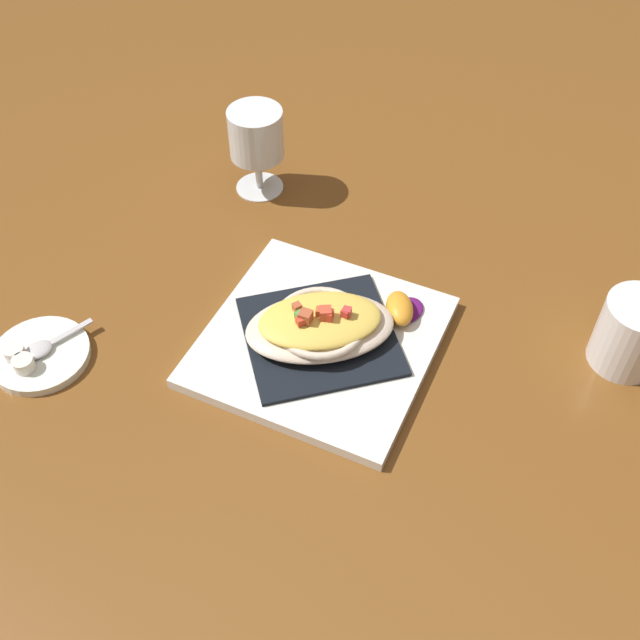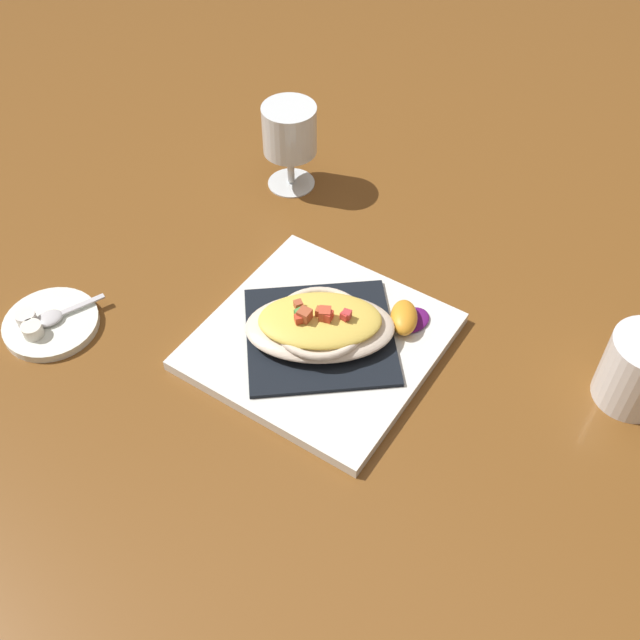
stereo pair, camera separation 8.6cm
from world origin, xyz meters
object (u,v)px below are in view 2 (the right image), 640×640
(orange_garnish, at_px, (405,318))
(creamer_saucer, at_px, (51,324))
(stemmed_glass, at_px, (290,134))
(spoon, at_px, (53,317))
(square_plate, at_px, (320,341))
(gratin_dish, at_px, (320,324))
(creamer_cup_0, at_px, (26,318))
(creamer_cup_1, at_px, (33,330))
(coffee_mug, at_px, (639,372))

(orange_garnish, relative_size, creamer_saucer, 0.59)
(orange_garnish, xyz_separation_m, creamer_saucer, (-0.32, -0.27, -0.02))
(stemmed_glass, xyz_separation_m, creamer_saucer, (-0.03, -0.39, -0.08))
(stemmed_glass, bearing_deg, orange_garnish, -22.48)
(stemmed_glass, xyz_separation_m, spoon, (-0.03, -0.39, -0.07))
(square_plate, height_order, stemmed_glass, stemmed_glass)
(gratin_dish, distance_m, creamer_cup_0, 0.35)
(gratin_dish, xyz_separation_m, orange_garnish, (0.06, 0.08, -0.01))
(spoon, distance_m, creamer_cup_1, 0.03)
(square_plate, height_order, creamer_saucer, square_plate)
(coffee_mug, height_order, stemmed_glass, stemmed_glass)
(orange_garnish, relative_size, spoon, 0.77)
(creamer_cup_0, bearing_deg, spoon, 51.92)
(square_plate, distance_m, spoon, 0.32)
(gratin_dish, height_order, creamer_saucer, gratin_dish)
(orange_garnish, distance_m, creamer_saucer, 0.42)
(coffee_mug, relative_size, creamer_cup_1, 4.61)
(orange_garnish, bearing_deg, creamer_cup_1, -137.22)
(square_plate, distance_m, gratin_dish, 0.03)
(coffee_mug, xyz_separation_m, spoon, (-0.57, -0.36, -0.02))
(stemmed_glass, bearing_deg, gratin_dish, -41.30)
(stemmed_glass, bearing_deg, square_plate, -41.29)
(gratin_dish, xyz_separation_m, coffee_mug, (0.31, 0.17, 0.00))
(creamer_cup_1, bearing_deg, creamer_saucer, 99.55)
(coffee_mug, bearing_deg, orange_garnish, -159.68)
(square_plate, bearing_deg, creamer_saucer, -144.16)
(orange_garnish, xyz_separation_m, creamer_cup_1, (-0.32, -0.30, -0.01))
(square_plate, bearing_deg, stemmed_glass, 138.71)
(gratin_dish, distance_m, creamer_cup_1, 0.34)
(gratin_dish, distance_m, spoon, 0.32)
(gratin_dish, relative_size, creamer_cup_1, 8.27)
(square_plate, xyz_separation_m, creamer_cup_0, (-0.28, -0.21, 0.01))
(square_plate, xyz_separation_m, creamer_saucer, (-0.26, -0.19, -0.00))
(square_plate, bearing_deg, gratin_dish, -70.38)
(square_plate, height_order, spoon, spoon)
(square_plate, bearing_deg, creamer_cup_0, -143.28)
(gratin_dish, height_order, spoon, gratin_dish)
(gratin_dish, xyz_separation_m, creamer_cup_0, (-0.28, -0.21, -0.02))
(coffee_mug, height_order, creamer_cup_0, coffee_mug)
(stemmed_glass, height_order, creamer_saucer, stemmed_glass)
(coffee_mug, height_order, creamer_cup_1, coffee_mug)
(orange_garnish, distance_m, creamer_cup_0, 0.45)
(creamer_cup_0, bearing_deg, creamer_saucer, 47.99)
(creamer_saucer, distance_m, spoon, 0.01)
(creamer_cup_0, bearing_deg, coffee_mug, 33.02)
(creamer_saucer, bearing_deg, square_plate, 35.84)
(coffee_mug, bearing_deg, creamer_cup_1, -145.58)
(square_plate, distance_m, stemmed_glass, 0.32)
(square_plate, distance_m, creamer_cup_0, 0.35)
(square_plate, relative_size, creamer_saucer, 2.28)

